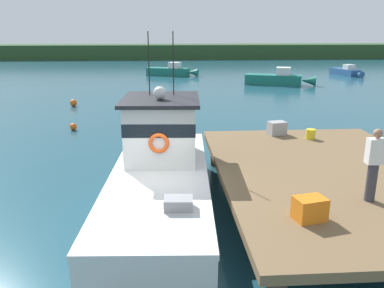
% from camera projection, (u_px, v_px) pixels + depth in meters
% --- Properties ---
extents(ground_plane, '(200.00, 200.00, 0.00)m').
position_uv_depth(ground_plane, '(153.00, 217.00, 10.57)').
color(ground_plane, '#1E4C5B').
extents(dock, '(6.00, 9.00, 1.20)m').
position_uv_depth(dock, '(331.00, 175.00, 10.58)').
color(dock, '#4C3D2D').
rests_on(dock, ground).
extents(main_fishing_boat, '(2.97, 9.88, 4.80)m').
position_uv_depth(main_fishing_boat, '(161.00, 172.00, 10.98)').
color(main_fishing_boat, silver).
rests_on(main_fishing_boat, ground).
extents(crate_stack_mid_dock, '(0.69, 0.57, 0.47)m').
position_uv_depth(crate_stack_mid_dock, '(277.00, 128.00, 14.15)').
color(crate_stack_mid_dock, '#9E9EA3').
rests_on(crate_stack_mid_dock, dock).
extents(crate_stack_near_edge, '(0.68, 0.56, 0.46)m').
position_uv_depth(crate_stack_near_edge, '(310.00, 209.00, 7.78)').
color(crate_stack_near_edge, orange).
rests_on(crate_stack_near_edge, dock).
extents(bait_bucket, '(0.32, 0.32, 0.34)m').
position_uv_depth(bait_bucket, '(311.00, 134.00, 13.61)').
color(bait_bucket, yellow).
rests_on(bait_bucket, dock).
extents(deckhand_by_the_boat, '(0.36, 0.22, 1.63)m').
position_uv_depth(deckhand_by_the_boat, '(374.00, 164.00, 8.48)').
color(deckhand_by_the_boat, '#383842').
rests_on(deckhand_by_the_boat, dock).
extents(moored_boat_far_right, '(5.76, 3.10, 1.46)m').
position_uv_depth(moored_boat_far_right, '(171.00, 71.00, 43.25)').
color(moored_boat_far_right, '#196B5B').
rests_on(moored_boat_far_right, ground).
extents(moored_boat_mid_harbor, '(6.32, 3.26, 1.59)m').
position_uv_depth(moored_boat_mid_harbor, '(278.00, 79.00, 35.95)').
color(moored_boat_mid_harbor, '#196B5B').
rests_on(moored_boat_mid_harbor, ground).
extents(moored_boat_off_the_point, '(2.01, 4.87, 1.22)m').
position_uv_depth(moored_boat_off_the_point, '(347.00, 72.00, 43.43)').
color(moored_boat_off_the_point, '#285184').
rests_on(moored_boat_off_the_point, ground).
extents(mooring_buoy_outer, '(0.45, 0.45, 0.45)m').
position_uv_depth(mooring_buoy_outer, '(73.00, 103.00, 25.89)').
color(mooring_buoy_outer, '#EA5B19').
rests_on(mooring_buoy_outer, ground).
extents(mooring_buoy_spare_mooring, '(0.35, 0.35, 0.35)m').
position_uv_depth(mooring_buoy_spare_mooring, '(73.00, 127.00, 19.73)').
color(mooring_buoy_spare_mooring, '#EA5B19').
rests_on(mooring_buoy_spare_mooring, ground).
extents(far_shoreline, '(120.00, 8.00, 2.40)m').
position_uv_depth(far_shoreline, '(163.00, 51.00, 69.66)').
color(far_shoreline, '#284723').
rests_on(far_shoreline, ground).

